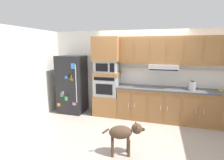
# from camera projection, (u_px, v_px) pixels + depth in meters

# --- Properties ---
(ground_plane) EXTENTS (9.60, 9.60, 0.00)m
(ground_plane) POSITION_uv_depth(u_px,v_px,m) (134.00, 128.00, 4.33)
(ground_plane) COLOR #9E9389
(back_kitchen_wall) EXTENTS (6.20, 0.12, 2.50)m
(back_kitchen_wall) POSITION_uv_depth(u_px,v_px,m) (141.00, 73.00, 5.14)
(back_kitchen_wall) COLOR silver
(back_kitchen_wall) RESTS_ON ground
(side_panel_left) EXTENTS (0.12, 7.10, 2.50)m
(side_panel_left) POSITION_uv_depth(u_px,v_px,m) (36.00, 75.00, 4.84)
(side_panel_left) COLOR silver
(side_panel_left) RESTS_ON ground
(refrigerator) EXTENTS (0.76, 0.73, 1.76)m
(refrigerator) POSITION_uv_depth(u_px,v_px,m) (72.00, 84.00, 5.36)
(refrigerator) COLOR black
(refrigerator) RESTS_ON ground
(oven_base_cabinet) EXTENTS (0.74, 0.62, 0.60)m
(oven_base_cabinet) POSITION_uv_depth(u_px,v_px,m) (107.00, 104.00, 5.23)
(oven_base_cabinet) COLOR #996638
(oven_base_cabinet) RESTS_ON ground
(built_in_oven) EXTENTS (0.70, 0.62, 0.60)m
(built_in_oven) POSITION_uv_depth(u_px,v_px,m) (107.00, 85.00, 5.12)
(built_in_oven) COLOR #A8AAAF
(built_in_oven) RESTS_ON oven_base_cabinet
(appliance_mid_shelf) EXTENTS (0.74, 0.62, 0.10)m
(appliance_mid_shelf) POSITION_uv_depth(u_px,v_px,m) (107.00, 74.00, 5.05)
(appliance_mid_shelf) COLOR #996638
(appliance_mid_shelf) RESTS_ON built_in_oven
(microwave) EXTENTS (0.64, 0.54, 0.32)m
(microwave) POSITION_uv_depth(u_px,v_px,m) (107.00, 66.00, 5.01)
(microwave) COLOR #A8AAAF
(microwave) RESTS_ON appliance_mid_shelf
(appliance_upper_cabinet) EXTENTS (0.74, 0.62, 0.68)m
(appliance_upper_cabinet) POSITION_uv_depth(u_px,v_px,m) (107.00, 49.00, 4.92)
(appliance_upper_cabinet) COLOR #996638
(appliance_upper_cabinet) RESTS_ON microwave
(lower_cabinet_run) EXTENTS (2.98, 0.63, 0.88)m
(lower_cabinet_run) POSITION_uv_depth(u_px,v_px,m) (172.00, 106.00, 4.70)
(lower_cabinet_run) COLOR #996638
(lower_cabinet_run) RESTS_ON ground
(countertop_slab) EXTENTS (3.02, 0.64, 0.04)m
(countertop_slab) POSITION_uv_depth(u_px,v_px,m) (173.00, 89.00, 4.62)
(countertop_slab) COLOR #4C4C51
(countertop_slab) RESTS_ON lower_cabinet_run
(backsplash_panel) EXTENTS (3.02, 0.02, 0.50)m
(backsplash_panel) POSITION_uv_depth(u_px,v_px,m) (173.00, 78.00, 4.84)
(backsplash_panel) COLOR white
(backsplash_panel) RESTS_ON countertop_slab
(upper_cabinet_with_hood) EXTENTS (2.98, 0.48, 0.88)m
(upper_cabinet_with_hood) POSITION_uv_depth(u_px,v_px,m) (175.00, 51.00, 4.55)
(upper_cabinet_with_hood) COLOR #996638
(upper_cabinet_with_hood) RESTS_ON backsplash_panel
(screwdriver) EXTENTS (0.15, 0.16, 0.03)m
(screwdriver) POSITION_uv_depth(u_px,v_px,m) (221.00, 91.00, 4.33)
(screwdriver) COLOR yellow
(screwdriver) RESTS_ON countertop_slab
(electric_kettle) EXTENTS (0.17, 0.17, 0.24)m
(electric_kettle) POSITION_uv_depth(u_px,v_px,m) (192.00, 86.00, 4.43)
(electric_kettle) COLOR #A8AAAF
(electric_kettle) RESTS_ON countertop_slab
(dog) EXTENTS (0.79, 0.37, 0.64)m
(dog) POSITION_uv_depth(u_px,v_px,m) (124.00, 133.00, 3.21)
(dog) COLOR #473323
(dog) RESTS_ON ground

